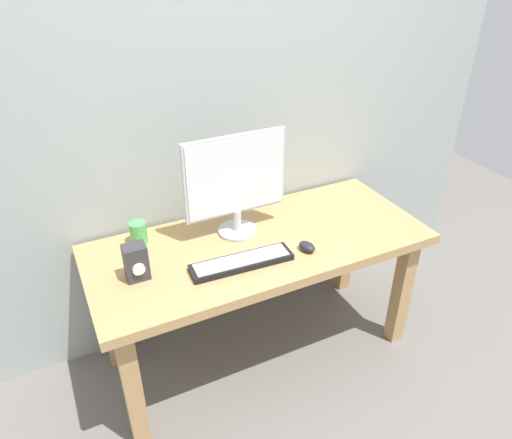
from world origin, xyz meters
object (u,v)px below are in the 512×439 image
(desk, at_px, (260,258))
(audio_controller, at_px, (136,262))
(monitor, at_px, (236,182))
(coffee_mug, at_px, (139,233))
(mouse, at_px, (307,247))
(keyboard_primary, at_px, (242,262))

(desk, xyz_separation_m, audio_controller, (-0.58, -0.03, 0.18))
(monitor, xyz_separation_m, audio_controller, (-0.52, -0.15, -0.19))
(desk, xyz_separation_m, coffee_mug, (-0.51, 0.23, 0.15))
(mouse, relative_size, audio_controller, 0.55)
(desk, distance_m, coffee_mug, 0.58)
(keyboard_primary, xyz_separation_m, audio_controller, (-0.43, 0.11, 0.06))
(monitor, bearing_deg, coffee_mug, 166.05)
(keyboard_primary, bearing_deg, mouse, -5.28)
(mouse, distance_m, coffee_mug, 0.78)
(keyboard_primary, relative_size, audio_controller, 2.90)
(keyboard_primary, xyz_separation_m, mouse, (0.31, -0.03, 0.01))
(monitor, xyz_separation_m, mouse, (0.22, -0.29, -0.25))
(audio_controller, bearing_deg, monitor, 15.99)
(desk, relative_size, monitor, 3.25)
(desk, height_order, mouse, mouse)
(keyboard_primary, relative_size, mouse, 5.27)
(audio_controller, bearing_deg, keyboard_primary, -14.50)
(audio_controller, distance_m, coffee_mug, 0.27)
(mouse, distance_m, audio_controller, 0.75)
(keyboard_primary, height_order, coffee_mug, coffee_mug)
(audio_controller, relative_size, coffee_mug, 1.49)
(mouse, bearing_deg, coffee_mug, 137.05)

